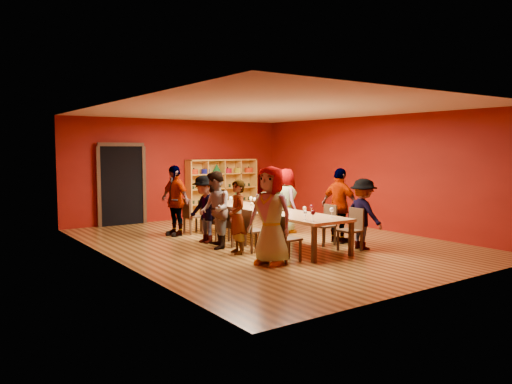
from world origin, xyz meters
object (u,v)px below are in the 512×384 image
(chair_person_right_3, at_px, (277,214))
(spittoon_bowl, at_px, (281,208))
(chair_person_right_1, at_px, (327,223))
(person_left_3, at_px, (205,209))
(wine_bottle, at_px, (236,198))
(chair_person_left_2, at_px, (232,224))
(shelving_unit, at_px, (222,185))
(chair_person_left_0, at_px, (284,236))
(chair_person_left_3, at_px, (216,220))
(person_left_2, at_px, (215,210))
(person_left_4, at_px, (175,201))
(person_right_3, at_px, (286,201))
(chair_person_left_4, at_px, (191,214))
(chair_person_right_0, at_px, (353,227))
(tasting_table, at_px, (267,212))
(person_left_0, at_px, (271,215))
(person_right_1, at_px, (340,206))
(person_left_1, at_px, (237,217))
(chair_person_left_1, at_px, (251,228))
(person_right_0, at_px, (363,214))

(chair_person_right_3, bearing_deg, spittoon_bowl, -123.71)
(chair_person_right_1, bearing_deg, person_left_3, 140.10)
(wine_bottle, bearing_deg, person_left_3, -147.23)
(chair_person_left_2, bearing_deg, spittoon_bowl, -19.56)
(shelving_unit, height_order, chair_person_left_0, shelving_unit)
(chair_person_left_2, xyz_separation_m, chair_person_left_3, (0.00, 0.68, 0.00))
(person_left_2, distance_m, person_left_4, 1.93)
(person_right_3, bearing_deg, chair_person_right_3, 99.64)
(chair_person_left_4, distance_m, chair_person_right_0, 4.21)
(tasting_table, height_order, person_left_2, person_left_2)
(person_left_0, height_order, person_right_3, person_left_0)
(person_left_2, xyz_separation_m, person_right_1, (2.64, -1.08, 0.02))
(tasting_table, xyz_separation_m, person_left_1, (-1.24, -0.68, 0.06))
(chair_person_left_1, xyz_separation_m, chair_person_right_1, (1.82, -0.33, 0.00))
(person_left_2, height_order, chair_person_left_3, person_left_2)
(person_right_0, distance_m, person_right_1, 0.80)
(tasting_table, distance_m, person_left_0, 2.19)
(tasting_table, distance_m, chair_person_right_0, 2.03)
(chair_person_right_3, bearing_deg, chair_person_left_1, -141.14)
(shelving_unit, xyz_separation_m, chair_person_right_1, (-0.49, -5.33, -0.49))
(chair_person_left_4, bearing_deg, spittoon_bowl, -65.00)
(chair_person_right_3, relative_size, spittoon_bowl, 3.19)
(person_left_2, distance_m, spittoon_bowl, 1.55)
(chair_person_right_3, bearing_deg, person_right_3, -0.00)
(chair_person_left_3, relative_size, person_left_3, 0.58)
(chair_person_right_0, relative_size, wine_bottle, 2.88)
(shelving_unit, distance_m, wine_bottle, 2.90)
(person_left_1, bearing_deg, spittoon_bowl, 117.01)
(chair_person_right_3, bearing_deg, chair_person_left_2, -158.31)
(person_left_4, distance_m, person_right_3, 2.79)
(chair_person_left_3, bearing_deg, person_right_3, 1.14)
(chair_person_left_1, bearing_deg, chair_person_left_4, 90.00)
(person_right_3, xyz_separation_m, spittoon_bowl, (-1.01, -1.11, -0.00))
(person_right_0, bearing_deg, person_left_4, 35.93)
(person_right_3, bearing_deg, tasting_table, 133.49)
(person_left_1, distance_m, spittoon_bowl, 1.46)
(spittoon_bowl, bearing_deg, shelving_unit, 75.19)
(chair_person_left_2, bearing_deg, chair_person_left_3, 90.00)
(chair_person_left_0, bearing_deg, spittoon_bowl, 53.92)
(chair_person_left_1, relative_size, chair_person_right_1, 1.00)
(tasting_table, distance_m, chair_person_right_1, 1.38)
(tasting_table, xyz_separation_m, chair_person_left_4, (-0.91, 2.00, -0.20))
(chair_person_left_2, distance_m, wine_bottle, 2.00)
(chair_person_left_4, relative_size, chair_person_right_0, 1.00)
(person_right_0, bearing_deg, chair_person_right_1, 23.51)
(chair_person_left_4, bearing_deg, chair_person_right_1, -58.85)
(chair_person_right_3, relative_size, person_right_3, 0.55)
(chair_person_left_1, xyz_separation_m, wine_bottle, (1.14, 2.34, 0.37))
(chair_person_left_2, xyz_separation_m, person_left_4, (-0.43, 1.93, 0.37))
(person_left_0, distance_m, person_right_1, 2.67)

